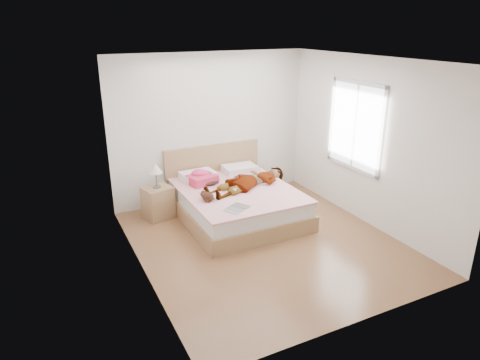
{
  "coord_description": "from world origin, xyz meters",
  "views": [
    {
      "loc": [
        -2.82,
        -4.85,
        3.04
      ],
      "look_at": [
        0.0,
        0.85,
        0.7
      ],
      "focal_mm": 32.0,
      "sensor_mm": 36.0,
      "label": 1
    }
  ],
  "objects_px": {
    "towel": "(201,178)",
    "magazine": "(238,208)",
    "coffee_mug": "(234,191)",
    "phone": "(212,172)",
    "nightstand": "(158,200)",
    "woman": "(249,179)",
    "plush_toy": "(207,196)",
    "bed": "(235,201)"
  },
  "relations": [
    {
      "from": "towel",
      "to": "plush_toy",
      "type": "distance_m",
      "value": 0.77
    },
    {
      "from": "bed",
      "to": "magazine",
      "type": "distance_m",
      "value": 0.88
    },
    {
      "from": "woman",
      "to": "plush_toy",
      "type": "xyz_separation_m",
      "value": [
        -0.88,
        -0.32,
        -0.04
      ]
    },
    {
      "from": "magazine",
      "to": "coffee_mug",
      "type": "bearing_deg",
      "value": 69.78
    },
    {
      "from": "bed",
      "to": "nightstand",
      "type": "relative_size",
      "value": 2.23
    },
    {
      "from": "phone",
      "to": "coffee_mug",
      "type": "relative_size",
      "value": 0.72
    },
    {
      "from": "woman",
      "to": "coffee_mug",
      "type": "relative_size",
      "value": 12.88
    },
    {
      "from": "plush_toy",
      "to": "coffee_mug",
      "type": "bearing_deg",
      "value": 7.8
    },
    {
      "from": "magazine",
      "to": "plush_toy",
      "type": "xyz_separation_m",
      "value": [
        -0.29,
        0.47,
        0.07
      ]
    },
    {
      "from": "bed",
      "to": "magazine",
      "type": "bearing_deg",
      "value": -112.98
    },
    {
      "from": "phone",
      "to": "magazine",
      "type": "xyz_separation_m",
      "value": [
        -0.09,
        -1.18,
        -0.16
      ]
    },
    {
      "from": "woman",
      "to": "coffee_mug",
      "type": "height_order",
      "value": "woman"
    },
    {
      "from": "coffee_mug",
      "to": "nightstand",
      "type": "relative_size",
      "value": 0.13
    },
    {
      "from": "woman",
      "to": "magazine",
      "type": "bearing_deg",
      "value": -53.24
    },
    {
      "from": "woman",
      "to": "magazine",
      "type": "distance_m",
      "value": 0.99
    },
    {
      "from": "phone",
      "to": "magazine",
      "type": "bearing_deg",
      "value": -110.64
    },
    {
      "from": "woman",
      "to": "magazine",
      "type": "height_order",
      "value": "woman"
    },
    {
      "from": "bed",
      "to": "towel",
      "type": "height_order",
      "value": "bed"
    },
    {
      "from": "bed",
      "to": "coffee_mug",
      "type": "relative_size",
      "value": 16.58
    },
    {
      "from": "phone",
      "to": "plush_toy",
      "type": "relative_size",
      "value": 0.32
    },
    {
      "from": "magazine",
      "to": "coffee_mug",
      "type": "xyz_separation_m",
      "value": [
        0.2,
        0.53,
        0.04
      ]
    },
    {
      "from": "coffee_mug",
      "to": "plush_toy",
      "type": "height_order",
      "value": "plush_toy"
    },
    {
      "from": "phone",
      "to": "magazine",
      "type": "distance_m",
      "value": 1.2
    },
    {
      "from": "bed",
      "to": "coffee_mug",
      "type": "xyz_separation_m",
      "value": [
        -0.14,
        -0.25,
        0.28
      ]
    },
    {
      "from": "bed",
      "to": "phone",
      "type": "bearing_deg",
      "value": 120.89
    },
    {
      "from": "towel",
      "to": "nightstand",
      "type": "xyz_separation_m",
      "value": [
        -0.74,
        0.09,
        -0.3
      ]
    },
    {
      "from": "towel",
      "to": "bed",
      "type": "bearing_deg",
      "value": -45.2
    },
    {
      "from": "coffee_mug",
      "to": "plush_toy",
      "type": "bearing_deg",
      "value": -172.2
    },
    {
      "from": "bed",
      "to": "plush_toy",
      "type": "xyz_separation_m",
      "value": [
        -0.62,
        -0.32,
        0.31
      ]
    },
    {
      "from": "coffee_mug",
      "to": "phone",
      "type": "bearing_deg",
      "value": 99.19
    },
    {
      "from": "phone",
      "to": "plush_toy",
      "type": "bearing_deg",
      "value": -133.97
    },
    {
      "from": "woman",
      "to": "phone",
      "type": "height_order",
      "value": "woman"
    },
    {
      "from": "woman",
      "to": "phone",
      "type": "relative_size",
      "value": 17.81
    },
    {
      "from": "plush_toy",
      "to": "nightstand",
      "type": "distance_m",
      "value": 1.03
    },
    {
      "from": "magazine",
      "to": "nightstand",
      "type": "height_order",
      "value": "nightstand"
    },
    {
      "from": "plush_toy",
      "to": "nightstand",
      "type": "height_order",
      "value": "nightstand"
    },
    {
      "from": "woman",
      "to": "magazine",
      "type": "xyz_separation_m",
      "value": [
        -0.59,
        -0.78,
        -0.1
      ]
    },
    {
      "from": "bed",
      "to": "plush_toy",
      "type": "bearing_deg",
      "value": -152.96
    },
    {
      "from": "towel",
      "to": "magazine",
      "type": "xyz_separation_m",
      "value": [
        0.09,
        -1.21,
        -0.09
      ]
    },
    {
      "from": "woman",
      "to": "towel",
      "type": "xyz_separation_m",
      "value": [
        -0.68,
        0.42,
        -0.02
      ]
    },
    {
      "from": "woman",
      "to": "plush_toy",
      "type": "bearing_deg",
      "value": -86.3
    },
    {
      "from": "towel",
      "to": "coffee_mug",
      "type": "relative_size",
      "value": 4.11
    }
  ]
}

